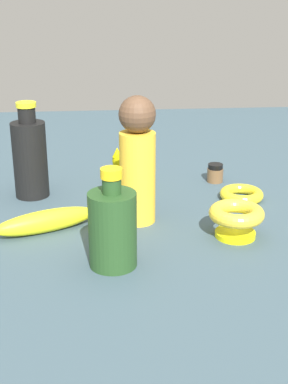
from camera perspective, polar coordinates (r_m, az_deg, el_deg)
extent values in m
plane|color=#384C56|center=(1.08, 0.00, -2.79)|extent=(2.00, 2.00, 0.00)
ellipsoid|color=#C8BF06|center=(1.24, -1.62, 1.67)|extent=(0.12, 0.08, 0.05)
sphere|color=#C8BF06|center=(1.28, -2.20, 3.31)|extent=(0.05, 0.05, 0.05)
cone|color=#C8BF06|center=(1.27, -2.83, 4.19)|extent=(0.02, 0.02, 0.02)
cone|color=#C8BF06|center=(1.27, -1.60, 4.30)|extent=(0.02, 0.02, 0.02)
ellipsoid|color=#C8BF06|center=(1.20, -0.98, 0.47)|extent=(0.05, 0.03, 0.02)
cylinder|color=#23471F|center=(0.89, -3.30, -3.98)|extent=(0.08, 0.08, 0.13)
cylinder|color=#23471F|center=(0.86, -3.41, 0.67)|extent=(0.03, 0.03, 0.03)
cylinder|color=yellow|center=(0.85, -3.44, 1.98)|extent=(0.03, 0.03, 0.02)
cylinder|color=brown|center=(1.29, 7.45, 1.77)|extent=(0.04, 0.04, 0.03)
cylinder|color=gold|center=(1.29, 7.48, 2.36)|extent=(0.03, 0.03, 0.00)
cylinder|color=black|center=(1.28, 7.50, 2.68)|extent=(0.03, 0.03, 0.01)
cylinder|color=yellow|center=(1.02, 9.53, -4.36)|extent=(0.07, 0.07, 0.01)
torus|color=gold|center=(1.00, 9.67, -2.23)|extent=(0.10, 0.10, 0.03)
ellipsoid|color=yellow|center=(1.04, -10.22, -3.02)|extent=(0.12, 0.20, 0.04)
torus|color=yellow|center=(1.20, 10.17, -0.25)|extent=(0.09, 0.09, 0.02)
cylinder|color=black|center=(1.20, -11.83, 3.31)|extent=(0.07, 0.07, 0.16)
cylinder|color=black|center=(1.17, -12.19, 7.91)|extent=(0.04, 0.04, 0.03)
cylinder|color=yellow|center=(1.17, -12.27, 8.94)|extent=(0.04, 0.04, 0.01)
cylinder|color=yellow|center=(1.04, -0.68, 1.49)|extent=(0.09, 0.09, 0.18)
sphere|color=brown|center=(1.01, -0.71, 8.14)|extent=(0.07, 0.07, 0.07)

